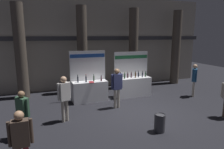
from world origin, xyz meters
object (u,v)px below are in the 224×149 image
(trash_bin, at_px, (160,123))
(visitor_1, at_px, (23,111))
(exhibitor_booth_0, at_px, (90,89))
(visitor_0, at_px, (194,77))
(visitor_4, at_px, (21,139))
(visitor_3, at_px, (117,84))
(exhibitor_booth_1, at_px, (133,85))
(visitor_5, at_px, (64,95))

(trash_bin, distance_m, visitor_1, 4.51)
(visitor_1, bearing_deg, exhibitor_booth_0, -82.84)
(trash_bin, bearing_deg, visitor_1, 165.86)
(trash_bin, relative_size, visitor_1, 0.40)
(visitor_0, distance_m, visitor_4, 9.04)
(visitor_0, bearing_deg, visitor_3, 134.90)
(exhibitor_booth_0, relative_size, trash_bin, 3.99)
(trash_bin, distance_m, visitor_0, 4.98)
(exhibitor_booth_1, height_order, visitor_1, exhibitor_booth_1)
(exhibitor_booth_1, relative_size, visitor_3, 1.32)
(exhibitor_booth_0, height_order, trash_bin, exhibitor_booth_0)
(visitor_3, bearing_deg, visitor_5, -169.79)
(visitor_0, xyz_separation_m, visitor_5, (-6.96, -0.88, 0.01))
(visitor_3, bearing_deg, exhibitor_booth_0, 119.35)
(visitor_4, bearing_deg, trash_bin, 8.74)
(visitor_0, relative_size, visitor_3, 0.97)
(exhibitor_booth_1, distance_m, visitor_5, 4.45)
(visitor_5, bearing_deg, visitor_0, -15.51)
(exhibitor_booth_0, xyz_separation_m, trash_bin, (1.46, -3.99, -0.32))
(trash_bin, height_order, visitor_0, visitor_0)
(exhibitor_booth_0, distance_m, visitor_5, 2.54)
(visitor_3, distance_m, visitor_4, 5.09)
(visitor_5, bearing_deg, visitor_1, -170.33)
(exhibitor_booth_0, distance_m, visitor_3, 1.69)
(visitor_3, xyz_separation_m, visitor_5, (-2.41, -0.69, -0.03))
(visitor_0, relative_size, visitor_5, 0.99)
(trash_bin, bearing_deg, visitor_3, 101.33)
(visitor_0, height_order, visitor_1, visitor_0)
(exhibitor_booth_1, xyz_separation_m, trash_bin, (-0.97, -4.05, -0.30))
(visitor_1, bearing_deg, visitor_4, 144.36)
(visitor_1, relative_size, visitor_5, 0.89)
(visitor_1, xyz_separation_m, visitor_5, (1.39, 0.88, 0.13))
(visitor_1, height_order, visitor_4, visitor_4)
(trash_bin, relative_size, visitor_3, 0.35)
(visitor_1, bearing_deg, visitor_3, -105.69)
(trash_bin, xyz_separation_m, visitor_1, (-4.33, 1.09, 0.63))
(exhibitor_booth_0, bearing_deg, visitor_4, -120.17)
(trash_bin, bearing_deg, visitor_5, 146.18)
(trash_bin, bearing_deg, exhibitor_booth_0, 110.16)
(exhibitor_booth_1, xyz_separation_m, visitor_1, (-5.30, -2.96, 0.32))
(exhibitor_booth_1, relative_size, visitor_0, 1.36)
(visitor_1, distance_m, visitor_3, 4.11)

